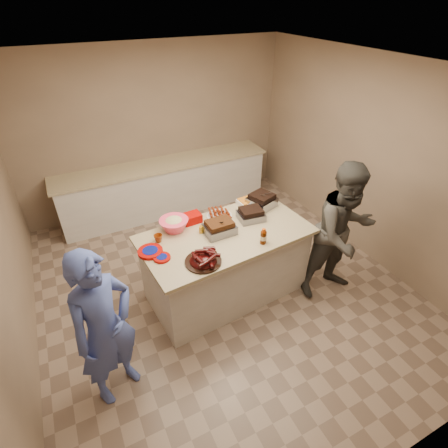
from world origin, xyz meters
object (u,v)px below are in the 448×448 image
island (226,291)px  coleslaw_bowl (175,230)px  rib_platter (203,262)px  bbq_bottle_a (263,243)px  guest_blue (121,384)px  mustard_bottle (201,233)px  plastic_cup (159,242)px  guest_gray (330,287)px  bbq_bottle_b (263,242)px  roasting_pan (261,206)px

island → coleslaw_bowl: size_ratio=5.76×
rib_platter → bbq_bottle_a: 0.73m
island → guest_blue: size_ratio=1.18×
mustard_bottle → guest_blue: size_ratio=0.07×
plastic_cup → guest_gray: plastic_cup is taller
coleslaw_bowl → bbq_bottle_b: coleslaw_bowl is taller
bbq_bottle_a → bbq_bottle_b: bbq_bottle_a is taller
coleslaw_bowl → mustard_bottle: (0.25, -0.20, 0.00)m
island → bbq_bottle_a: 1.04m
guest_blue → guest_gray: 2.82m
coleslaw_bowl → bbq_bottle_a: size_ratio=1.75×
coleslaw_bowl → rib_platter: bearing=-84.4°
roasting_pan → guest_blue: bearing=-173.9°
bbq_bottle_b → guest_gray: (0.99, -0.21, -0.94)m
plastic_cup → guest_blue: size_ratio=0.06×
mustard_bottle → island: bearing=-28.1°
bbq_bottle_b → plastic_cup: bearing=153.0°
mustard_bottle → guest_gray: mustard_bottle is taller
guest_gray → plastic_cup: bearing=162.2°
bbq_bottle_a → plastic_cup: bbq_bottle_a is taller
island → coleslaw_bowl: 1.12m
island → bbq_bottle_a: (0.28, -0.35, 0.94)m
roasting_pan → plastic_cup: roasting_pan is taller
island → rib_platter: 1.10m
guest_gray → mustard_bottle: bearing=158.2°
roasting_pan → bbq_bottle_b: size_ratio=1.71×
bbq_bottle_a → roasting_pan: bearing=59.7°
bbq_bottle_a → guest_gray: bearing=-11.2°
roasting_pan → bbq_bottle_a: bearing=-139.1°
bbq_bottle_b → roasting_pan: bearing=60.3°
mustard_bottle → guest_gray: bearing=-24.0°
roasting_pan → mustard_bottle: size_ratio=2.60×
mustard_bottle → guest_gray: size_ratio=0.07×
rib_platter → coleslaw_bowl: 0.70m
coleslaw_bowl → guest_gray: bearing=-26.3°
bbq_bottle_b → guest_gray: 1.38m
island → guest_blue: (-1.53, -0.69, 0.00)m
island → roasting_pan: bearing=21.2°
bbq_bottle_a → mustard_bottle: 0.73m
roasting_pan → bbq_bottle_a: (-0.40, -0.69, -0.00)m
coleslaw_bowl → guest_gray: coleslaw_bowl is taller
coleslaw_bowl → guest_gray: size_ratio=0.19×
bbq_bottle_a → coleslaw_bowl: bearing=139.0°
bbq_bottle_b → guest_gray: size_ratio=0.10×
island → mustard_bottle: size_ratio=16.73×
island → mustard_bottle: 0.98m
roasting_pan → guest_gray: roasting_pan is taller
bbq_bottle_b → mustard_bottle: 0.74m
plastic_cup → bbq_bottle_b: bearing=-27.0°
plastic_cup → rib_platter: bearing=-60.7°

